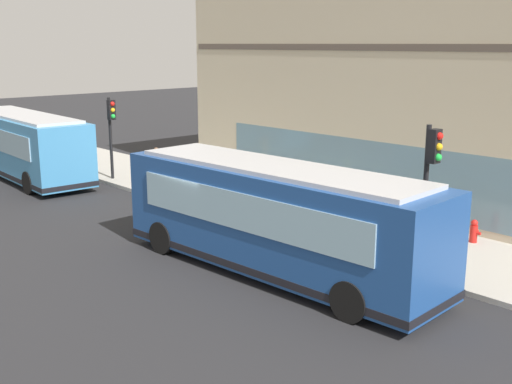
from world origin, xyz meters
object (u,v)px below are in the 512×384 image
object	(u,v)px
city_bus_far_down_street	(24,146)
fire_hydrant	(474,231)
traffic_light_down_block	(111,123)
pedestrian_near_building_entrance	(157,164)
city_bus_nearside	(275,219)
traffic_light_near_corner	(430,171)
pedestrian_near_hydrant	(282,182)

from	to	relation	value
city_bus_far_down_street	fire_hydrant	distance (m)	20.71
traffic_light_down_block	pedestrian_near_building_entrance	distance (m)	3.09
city_bus_far_down_street	city_bus_nearside	bearing A→B (deg)	-91.06
city_bus_nearside	traffic_light_near_corner	xyz separation A→B (m)	(2.76, -3.06, 1.42)
city_bus_nearside	traffic_light_near_corner	size ratio (longest dim) A/B	2.51
traffic_light_down_block	fire_hydrant	world-z (taller)	traffic_light_down_block
traffic_light_near_corner	pedestrian_near_building_entrance	bearing A→B (deg)	86.56
city_bus_nearside	city_bus_far_down_street	xyz separation A→B (m)	(0.32, 17.17, 0.00)
fire_hydrant	pedestrian_near_building_entrance	bearing A→B (deg)	100.79
city_bus_far_down_street	traffic_light_near_corner	xyz separation A→B (m)	(2.44, -20.24, 1.42)
traffic_light_near_corner	traffic_light_down_block	size ratio (longest dim) A/B	1.08
city_bus_nearside	pedestrian_near_hydrant	bearing A→B (deg)	43.03
city_bus_far_down_street	fire_hydrant	xyz separation A→B (m)	(5.89, -19.83, -1.04)
pedestrian_near_building_entrance	pedestrian_near_hydrant	world-z (taller)	pedestrian_near_building_entrance
traffic_light_near_corner	pedestrian_near_hydrant	bearing A→B (deg)	74.02
city_bus_nearside	pedestrian_near_building_entrance	bearing A→B (deg)	71.91
city_bus_far_down_street	fire_hydrant	world-z (taller)	city_bus_far_down_street
city_bus_nearside	city_bus_far_down_street	world-z (taller)	same
city_bus_nearside	traffic_light_down_block	distance (m)	13.92
traffic_light_near_corner	pedestrian_near_building_entrance	size ratio (longest dim) A/B	2.39
pedestrian_near_building_entrance	city_bus_nearside	bearing A→B (deg)	-108.09
traffic_light_near_corner	traffic_light_down_block	xyz separation A→B (m)	(0.16, 16.62, -0.21)
traffic_light_near_corner	city_bus_nearside	bearing A→B (deg)	131.98
pedestrian_near_hydrant	city_bus_far_down_street	bearing A→B (deg)	110.29
fire_hydrant	traffic_light_near_corner	bearing A→B (deg)	-173.29
city_bus_nearside	pedestrian_near_hydrant	world-z (taller)	city_bus_nearside
city_bus_far_down_street	pedestrian_near_building_entrance	world-z (taller)	city_bus_far_down_street
traffic_light_near_corner	fire_hydrant	world-z (taller)	traffic_light_near_corner
fire_hydrant	pedestrian_near_building_entrance	size ratio (longest dim) A/B	0.44
city_bus_far_down_street	pedestrian_near_building_entrance	size ratio (longest dim) A/B	6.00
city_bus_nearside	fire_hydrant	xyz separation A→B (m)	(6.21, -2.66, -1.04)
traffic_light_near_corner	fire_hydrant	xyz separation A→B (m)	(3.45, 0.41, -2.46)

